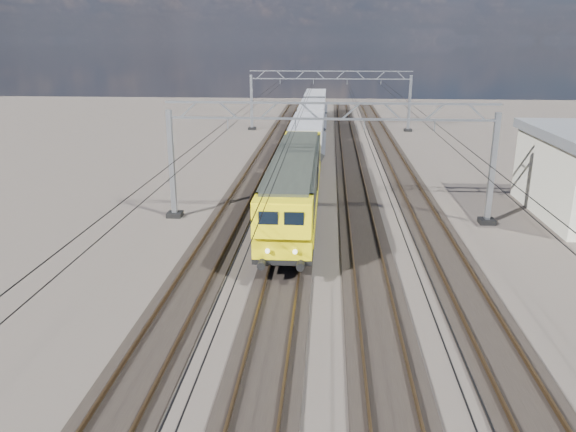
# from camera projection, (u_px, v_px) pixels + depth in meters

# --- Properties ---
(ground) EXTENTS (160.00, 160.00, 0.00)m
(ground) POSITION_uv_depth(u_px,v_px,m) (327.00, 242.00, 30.48)
(ground) COLOR black
(ground) RESTS_ON ground
(track_outer_west) EXTENTS (2.60, 140.00, 0.30)m
(track_outer_west) POSITION_uv_depth(u_px,v_px,m) (218.00, 238.00, 30.87)
(track_outer_west) COLOR black
(track_outer_west) RESTS_ON ground
(track_loco) EXTENTS (2.60, 140.00, 0.30)m
(track_loco) POSITION_uv_depth(u_px,v_px,m) (291.00, 240.00, 30.59)
(track_loco) COLOR black
(track_loco) RESTS_ON ground
(track_inner_east) EXTENTS (2.60, 140.00, 0.30)m
(track_inner_east) POSITION_uv_depth(u_px,v_px,m) (364.00, 242.00, 30.32)
(track_inner_east) COLOR black
(track_inner_east) RESTS_ON ground
(track_outer_east) EXTENTS (2.60, 140.00, 0.30)m
(track_outer_east) POSITION_uv_depth(u_px,v_px,m) (439.00, 244.00, 30.04)
(track_outer_east) COLOR black
(track_outer_east) RESTS_ON ground
(catenary_gantry_mid) EXTENTS (19.90, 0.90, 7.11)m
(catenary_gantry_mid) POSITION_uv_depth(u_px,v_px,m) (329.00, 157.00, 33.12)
(catenary_gantry_mid) COLOR #9298A0
(catenary_gantry_mid) RESTS_ON ground
(catenary_gantry_far) EXTENTS (19.90, 0.90, 7.11)m
(catenary_gantry_far) POSITION_uv_depth(u_px,v_px,m) (330.00, 98.00, 67.39)
(catenary_gantry_far) COLOR #9298A0
(catenary_gantry_far) RESTS_ON ground
(overhead_wires) EXTENTS (12.03, 140.00, 0.53)m
(overhead_wires) POSITION_uv_depth(u_px,v_px,m) (330.00, 117.00, 36.37)
(overhead_wires) COLOR black
(overhead_wires) RESTS_ON ground
(locomotive) EXTENTS (2.76, 21.10, 3.62)m
(locomotive) POSITION_uv_depth(u_px,v_px,m) (295.00, 182.00, 33.84)
(locomotive) COLOR black
(locomotive) RESTS_ON ground
(hopper_wagon_lead) EXTENTS (3.38, 13.00, 3.25)m
(hopper_wagon_lead) POSITION_uv_depth(u_px,v_px,m) (307.00, 136.00, 50.71)
(hopper_wagon_lead) COLOR black
(hopper_wagon_lead) RESTS_ON ground
(hopper_wagon_mid) EXTENTS (3.38, 13.00, 3.25)m
(hopper_wagon_mid) POSITION_uv_depth(u_px,v_px,m) (312.00, 116.00, 64.23)
(hopper_wagon_mid) COLOR black
(hopper_wagon_mid) RESTS_ON ground
(hopper_wagon_third) EXTENTS (3.38, 13.00, 3.25)m
(hopper_wagon_third) POSITION_uv_depth(u_px,v_px,m) (315.00, 103.00, 77.75)
(hopper_wagon_third) COLOR black
(hopper_wagon_third) RESTS_ON ground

